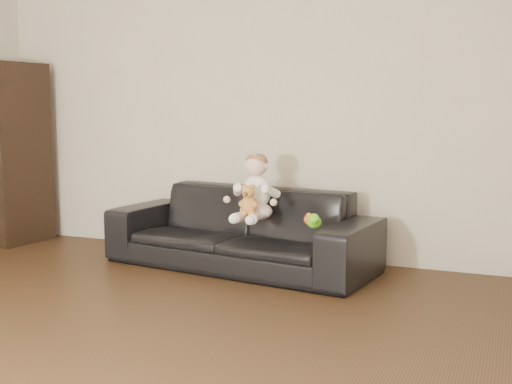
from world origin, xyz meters
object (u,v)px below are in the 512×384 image
at_px(cabinet, 13,154).
at_px(toy_rattle, 309,220).
at_px(sofa, 241,229).
at_px(toy_green, 314,222).
at_px(baby, 255,191).
at_px(teddy_bear, 249,200).
at_px(toy_blue_disc, 316,223).

xyz_separation_m(cabinet, toy_rattle, (3.03, -0.24, -0.40)).
xyz_separation_m(sofa, toy_rattle, (0.62, -0.14, 0.14)).
distance_m(sofa, toy_green, 0.76).
bearing_deg(toy_rattle, toy_green, -56.95).
relative_size(sofa, cabinet, 1.27).
relative_size(baby, teddy_bear, 2.21).
bearing_deg(toy_green, toy_rattle, 123.05).
height_order(sofa, baby, baby).
relative_size(cabinet, toy_blue_disc, 18.14).
bearing_deg(cabinet, teddy_bear, 0.28).
height_order(baby, toy_blue_disc, baby).
xyz_separation_m(cabinet, teddy_bear, (2.59, -0.38, -0.26)).
xyz_separation_m(toy_rattle, toy_blue_disc, (0.04, 0.04, -0.03)).
relative_size(toy_rattle, toy_blue_disc, 0.81).
height_order(cabinet, toy_blue_disc, cabinet).
height_order(cabinet, toy_green, cabinet).
distance_m(cabinet, teddy_bear, 2.63).
height_order(toy_rattle, toy_blue_disc, toy_rattle).
xyz_separation_m(sofa, toy_green, (0.70, -0.27, 0.14)).
bearing_deg(toy_green, cabinet, 173.29).
height_order(teddy_bear, toy_blue_disc, teddy_bear).
bearing_deg(toy_rattle, teddy_bear, -162.38).
distance_m(sofa, toy_rattle, 0.65).
bearing_deg(sofa, cabinet, -174.66).
distance_m(toy_green, toy_blue_disc, 0.17).
relative_size(toy_green, toy_rattle, 1.69).
height_order(sofa, cabinet, cabinet).
relative_size(cabinet, teddy_bear, 7.24).
distance_m(sofa, cabinet, 2.47).
bearing_deg(toy_blue_disc, toy_rattle, -139.35).
xyz_separation_m(toy_green, toy_blue_disc, (-0.04, 0.16, -0.04)).
relative_size(baby, toy_rattle, 6.81).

